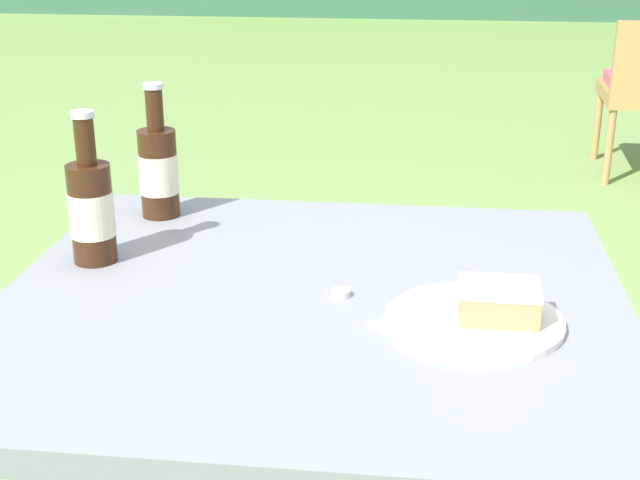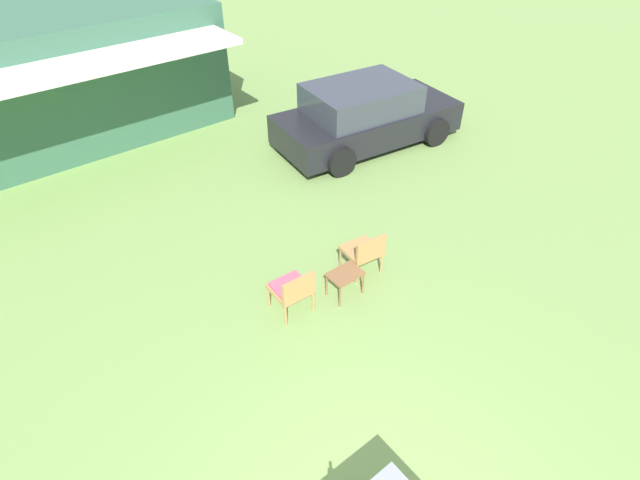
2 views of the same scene
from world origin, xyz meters
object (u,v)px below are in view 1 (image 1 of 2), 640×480
(cake_on_plate, at_px, (484,312))
(cola_bottle_near, at_px, (158,169))
(cola_bottle_far, at_px, (91,208))
(patio_table, at_px, (312,332))

(cake_on_plate, bearing_deg, cola_bottle_near, 145.67)
(cake_on_plate, xyz_separation_m, cola_bottle_far, (-0.62, 0.16, 0.07))
(cola_bottle_far, bearing_deg, patio_table, -13.96)
(patio_table, xyz_separation_m, cake_on_plate, (0.25, -0.07, 0.08))
(patio_table, height_order, cola_bottle_near, cola_bottle_near)
(patio_table, xyz_separation_m, cola_bottle_far, (-0.37, 0.09, 0.15))
(patio_table, distance_m, cake_on_plate, 0.27)
(patio_table, bearing_deg, cola_bottle_near, 135.23)
(patio_table, height_order, cake_on_plate, cake_on_plate)
(cake_on_plate, distance_m, cola_bottle_near, 0.71)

